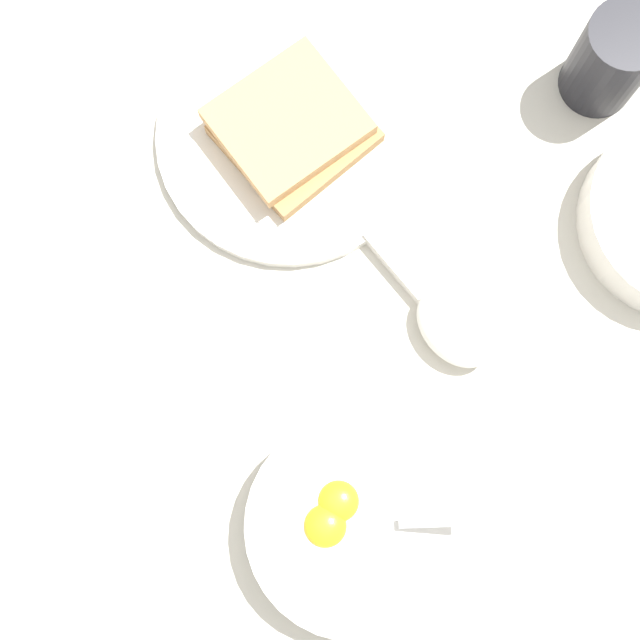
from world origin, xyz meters
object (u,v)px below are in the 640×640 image
object	(u,v)px
soup_spoon	(448,319)
egg_bowl	(353,525)
drinking_cup	(612,59)
toast_plate	(290,137)
toast_sandwich	(291,128)

from	to	relation	value
soup_spoon	egg_bowl	bearing A→B (deg)	106.77
soup_spoon	drinking_cup	world-z (taller)	drinking_cup
egg_bowl	soup_spoon	world-z (taller)	egg_bowl
toast_plate	soup_spoon	xyz separation A→B (m)	(-0.20, 0.03, 0.01)
toast_sandwich	drinking_cup	bearing A→B (deg)	-126.34
egg_bowl	toast_sandwich	world-z (taller)	egg_bowl
soup_spoon	drinking_cup	distance (m)	0.25
drinking_cup	soup_spoon	bearing A→B (deg)	99.82
egg_bowl	soup_spoon	size ratio (longest dim) A/B	1.12
egg_bowl	drinking_cup	distance (m)	0.43
egg_bowl	toast_sandwich	bearing A→B (deg)	-38.75
toast_sandwich	drinking_cup	world-z (taller)	drinking_cup
toast_plate	soup_spoon	distance (m)	0.21
toast_plate	drinking_cup	bearing A→B (deg)	-126.62
egg_bowl	toast_plate	size ratio (longest dim) A/B	0.73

